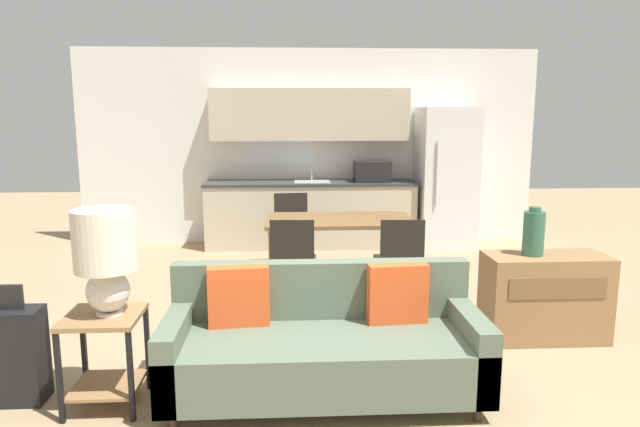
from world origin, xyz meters
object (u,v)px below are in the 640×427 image
(suitcase, at_px, (6,355))
(side_table, at_px, (105,345))
(table_lamp, at_px, (106,253))
(credenza, at_px, (544,297))
(dining_table, at_px, (339,224))
(dining_chair_near_left, at_px, (293,258))
(dining_chair_near_right, at_px, (400,258))
(vase, at_px, (534,233))
(refrigerator, at_px, (446,178))
(dining_chair_far_left, at_px, (292,227))
(couch, at_px, (323,344))

(suitcase, bearing_deg, side_table, -6.86)
(table_lamp, bearing_deg, credenza, 15.75)
(dining_table, xyz_separation_m, dining_chair_near_left, (-0.50, -0.75, -0.17))
(dining_table, height_order, dining_chair_near_right, dining_chair_near_right)
(dining_chair_near_right, bearing_deg, dining_table, -56.69)
(dining_table, relative_size, vase, 3.95)
(dining_chair_near_right, xyz_separation_m, suitcase, (-2.83, -1.59, -0.18))
(dining_table, relative_size, side_table, 2.58)
(side_table, xyz_separation_m, credenza, (3.22, 0.90, -0.05))
(refrigerator, height_order, vase, refrigerator)
(refrigerator, bearing_deg, dining_chair_near_left, -130.07)
(refrigerator, bearing_deg, dining_chair_far_left, -153.87)
(dining_table, bearing_deg, vase, -47.68)
(couch, xyz_separation_m, suitcase, (-2.02, -0.01, -0.02))
(couch, distance_m, credenza, 2.03)
(dining_chair_far_left, bearing_deg, vase, -54.33)
(suitcase, bearing_deg, table_lamp, -5.92)
(refrigerator, distance_m, couch, 4.63)
(table_lamp, relative_size, suitcase, 0.85)
(credenza, xyz_separation_m, dining_chair_near_left, (-2.04, 0.82, 0.15))
(credenza, distance_m, suitcase, 3.96)
(dining_table, bearing_deg, dining_chair_near_left, -123.77)
(side_table, height_order, suitcase, suitcase)
(credenza, bearing_deg, dining_chair_far_left, 131.56)
(side_table, bearing_deg, table_lamp, 9.36)
(side_table, bearing_deg, credenza, 15.68)
(dining_chair_near_right, bearing_deg, table_lamp, 39.40)
(refrigerator, height_order, dining_chair_near_left, refrigerator)
(refrigerator, relative_size, dining_chair_far_left, 2.16)
(refrigerator, bearing_deg, vase, -93.59)
(side_table, xyz_separation_m, table_lamp, (0.04, 0.01, 0.59))
(dining_chair_near_left, bearing_deg, suitcase, 45.20)
(side_table, xyz_separation_m, suitcase, (-0.65, 0.08, -0.09))
(table_lamp, bearing_deg, suitcase, 174.08)
(refrigerator, xyz_separation_m, side_table, (-3.31, -4.24, -0.55))
(side_table, relative_size, suitcase, 0.77)
(couch, xyz_separation_m, side_table, (-1.37, -0.09, 0.06))
(side_table, xyz_separation_m, dining_chair_near_right, (2.18, 1.67, 0.10))
(refrigerator, height_order, table_lamp, refrigerator)
(vase, height_order, dining_chair_far_left, vase)
(vase, distance_m, dining_chair_near_right, 1.25)
(dining_chair_near_right, relative_size, dining_chair_far_left, 1.00)
(couch, relative_size, table_lamp, 3.06)
(side_table, relative_size, table_lamp, 0.91)
(couch, xyz_separation_m, dining_chair_near_right, (0.81, 1.58, 0.16))
(vase, bearing_deg, couch, -154.50)
(side_table, height_order, credenza, credenza)
(vase, distance_m, dining_chair_far_left, 3.01)
(dining_chair_near_left, height_order, dining_chair_far_left, same)
(couch, relative_size, vase, 5.15)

